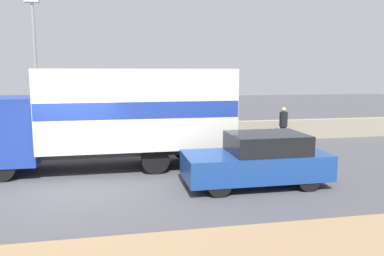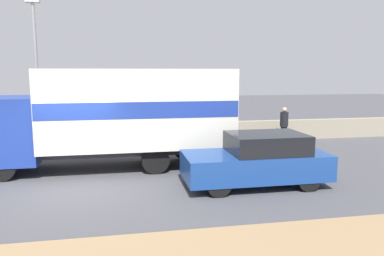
% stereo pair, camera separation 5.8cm
% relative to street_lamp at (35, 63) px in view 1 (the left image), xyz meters
% --- Properties ---
extents(ground_plane, '(80.00, 80.00, 0.00)m').
position_rel_street_lamp_xyz_m(ground_plane, '(2.00, -5.88, -3.68)').
color(ground_plane, '#47474C').
extents(stone_wall_backdrop, '(60.00, 0.35, 0.96)m').
position_rel_street_lamp_xyz_m(stone_wall_backdrop, '(2.00, 0.40, -3.20)').
color(stone_wall_backdrop, gray).
rests_on(stone_wall_backdrop, ground_plane).
extents(street_lamp, '(0.56, 0.28, 6.28)m').
position_rel_street_lamp_xyz_m(street_lamp, '(0.00, 0.00, 0.00)').
color(street_lamp, gray).
rests_on(street_lamp, ground_plane).
extents(box_truck, '(8.46, 2.54, 3.40)m').
position_rel_street_lamp_xyz_m(box_truck, '(3.32, -3.76, -1.76)').
color(box_truck, navy).
rests_on(box_truck, ground_plane).
extents(car_hatchback, '(4.16, 1.81, 1.54)m').
position_rel_street_lamp_xyz_m(car_hatchback, '(7.28, -6.56, -2.91)').
color(car_hatchback, navy).
rests_on(car_hatchback, ground_plane).
extents(pedestrian, '(0.37, 0.37, 1.70)m').
position_rel_street_lamp_xyz_m(pedestrian, '(10.78, -0.64, -2.80)').
color(pedestrian, '#1E1E2D').
rests_on(pedestrian, ground_plane).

